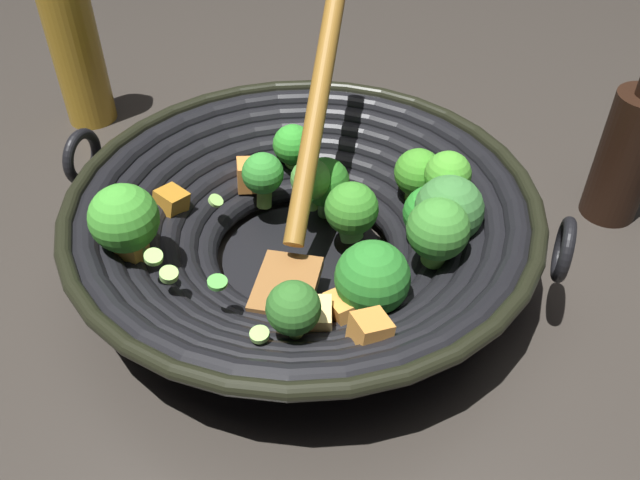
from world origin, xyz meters
TOP-DOWN VIEW (x-y plane):
  - ground_plane at (0.00, 0.00)m, footprint 4.00×4.00m
  - wok at (0.00, -0.00)m, footprint 0.41×0.45m
  - soy_sauce_bottle at (0.20, -0.25)m, footprint 0.05×0.05m
  - cooking_oil_bottle at (0.13, 0.35)m, footprint 0.06×0.06m
  - garlic_bulb at (0.26, 0.06)m, footprint 0.04×0.04m

SIDE VIEW (x-z plane):
  - ground_plane at x=0.00m, z-range 0.00..0.00m
  - garlic_bulb at x=0.26m, z-range 0.00..0.04m
  - wok at x=0.00m, z-range -0.05..0.16m
  - soy_sauce_bottle at x=0.20m, z-range -0.02..0.16m
  - cooking_oil_bottle at x=0.13m, z-range -0.02..0.23m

